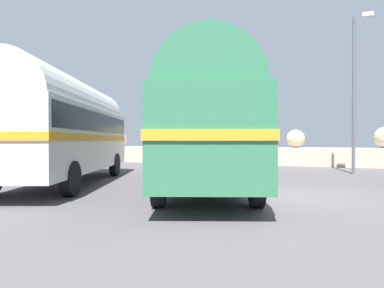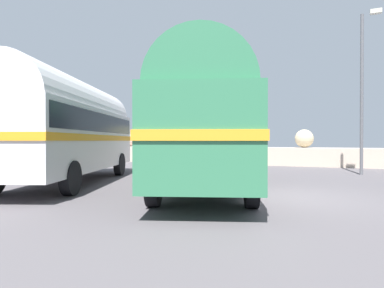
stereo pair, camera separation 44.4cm
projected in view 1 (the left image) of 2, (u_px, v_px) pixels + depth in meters
The scene contains 5 objects.
ground at pixel (284, 197), 8.81m from camera, with size 32.00×26.00×0.02m.
breakwater at pixel (299, 154), 19.90m from camera, with size 31.36×2.34×2.47m.
vintage_coach at pixel (205, 124), 9.98m from camera, with size 5.07×8.89×3.70m.
second_coach at pixel (66, 126), 11.39m from camera, with size 5.28×8.87×3.70m.
lamp_post at pixel (355, 86), 14.63m from camera, with size 0.77×0.58×7.09m.
Camera 1 is at (0.69, -9.12, 1.53)m, focal length 30.57 mm.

